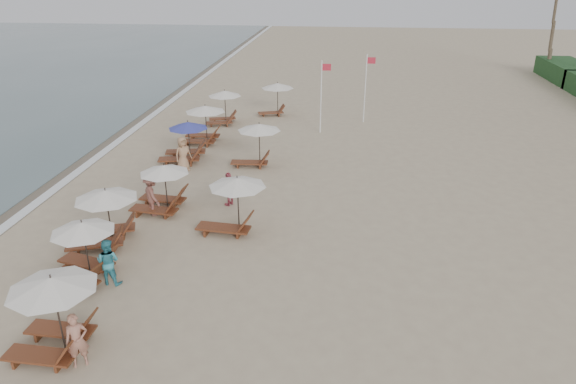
# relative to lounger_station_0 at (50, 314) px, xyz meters

# --- Properties ---
(ground) EXTENTS (160.00, 160.00, 0.00)m
(ground) POSITION_rel_lounger_station_0_xyz_m (5.33, 2.60, -1.20)
(ground) COLOR tan
(ground) RESTS_ON ground
(wet_sand_band) EXTENTS (3.20, 140.00, 0.01)m
(wet_sand_band) POSITION_rel_lounger_station_0_xyz_m (-7.17, 12.60, -1.20)
(wet_sand_band) COLOR #6B5E4C
(wet_sand_band) RESTS_ON ground
(foam_line) EXTENTS (0.50, 140.00, 0.02)m
(foam_line) POSITION_rel_lounger_station_0_xyz_m (-5.87, 12.60, -1.19)
(foam_line) COLOR white
(foam_line) RESTS_ON ground
(lounger_station_0) EXTENTS (2.58, 2.32, 2.34)m
(lounger_station_0) POSITION_rel_lounger_station_0_xyz_m (0.00, 0.00, 0.00)
(lounger_station_0) COLOR brown
(lounger_station_0) RESTS_ON ground
(lounger_station_1) EXTENTS (2.56, 2.35, 2.10)m
(lounger_station_1) POSITION_rel_lounger_station_0_xyz_m (-0.99, 3.51, -0.21)
(lounger_station_1) COLOR brown
(lounger_station_1) RESTS_ON ground
(lounger_station_2) EXTENTS (2.71, 2.53, 2.18)m
(lounger_station_2) POSITION_rel_lounger_station_0_xyz_m (-1.25, 5.89, -0.13)
(lounger_station_2) COLOR brown
(lounger_station_2) RESTS_ON ground
(lounger_station_3) EXTENTS (2.55, 2.08, 2.06)m
(lounger_station_3) POSITION_rel_lounger_station_0_xyz_m (-0.12, 8.95, -0.23)
(lounger_station_3) COLOR brown
(lounger_station_3) RESTS_ON ground
(lounger_station_4) EXTENTS (2.68, 2.38, 2.14)m
(lounger_station_4) POSITION_rel_lounger_station_0_xyz_m (-0.94, 15.11, -0.25)
(lounger_station_4) COLOR brown
(lounger_station_4) RESTS_ON ground
(lounger_station_5) EXTENTS (2.67, 2.33, 2.23)m
(lounger_station_5) POSITION_rel_lounger_station_0_xyz_m (-0.76, 18.18, -0.10)
(lounger_station_5) COLOR brown
(lounger_station_5) RESTS_ON ground
(lounger_station_6) EXTENTS (2.42, 2.15, 2.23)m
(lounger_station_6) POSITION_rel_lounger_station_0_xyz_m (-0.47, 22.21, -0.03)
(lounger_station_6) COLOR brown
(lounger_station_6) RESTS_ON ground
(inland_station_0) EXTENTS (2.81, 2.24, 2.22)m
(inland_station_0) POSITION_rel_lounger_station_0_xyz_m (3.28, 7.29, 0.11)
(inland_station_0) COLOR brown
(inland_station_0) RESTS_ON ground
(inland_station_1) EXTENTS (2.65, 2.24, 2.22)m
(inland_station_1) POSITION_rel_lounger_station_0_xyz_m (2.97, 14.71, 0.20)
(inland_station_1) COLOR brown
(inland_station_1) RESTS_ON ground
(inland_station_2) EXTENTS (2.56, 2.24, 2.22)m
(inland_station_2) POSITION_rel_lounger_station_0_xyz_m (2.66, 24.78, 0.28)
(inland_station_2) COLOR brown
(inland_station_2) RESTS_ON ground
(beachgoer_near) EXTENTS (0.68, 0.60, 1.55)m
(beachgoer_near) POSITION_rel_lounger_station_0_xyz_m (0.90, -0.45, -0.43)
(beachgoer_near) COLOR #A76E5A
(beachgoer_near) RESTS_ON ground
(beachgoer_mid_a) EXTENTS (0.83, 0.67, 1.61)m
(beachgoer_mid_a) POSITION_rel_lounger_station_0_xyz_m (0.06, 3.32, -0.40)
(beachgoer_mid_a) COLOR teal
(beachgoer_mid_a) RESTS_ON ground
(beachgoer_mid_b) EXTENTS (1.27, 1.31, 1.80)m
(beachgoer_mid_b) POSITION_rel_lounger_station_0_xyz_m (-0.30, 8.47, -0.30)
(beachgoer_mid_b) COLOR brown
(beachgoer_mid_b) RESTS_ON ground
(beachgoer_far_a) EXTENTS (0.76, 0.96, 1.52)m
(beachgoer_far_a) POSITION_rel_lounger_station_0_xyz_m (2.67, 9.77, -0.44)
(beachgoer_far_a) COLOR #B44857
(beachgoer_far_a) RESTS_ON ground
(beachgoer_far_b) EXTENTS (1.01, 1.02, 1.77)m
(beachgoer_far_b) POSITION_rel_lounger_station_0_xyz_m (-0.56, 13.65, -0.31)
(beachgoer_far_b) COLOR #A87D5B
(beachgoer_far_b) RESTS_ON ground
(flag_pole_near) EXTENTS (0.59, 0.08, 4.45)m
(flag_pole_near) POSITION_rel_lounger_station_0_xyz_m (6.04, 21.02, 1.27)
(flag_pole_near) COLOR silver
(flag_pole_near) RESTS_ON ground
(flag_pole_far) EXTENTS (0.60, 0.08, 4.46)m
(flag_pole_far) POSITION_rel_lounger_station_0_xyz_m (8.78, 23.71, 1.27)
(flag_pole_far) COLOR silver
(flag_pole_far) RESTS_ON ground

